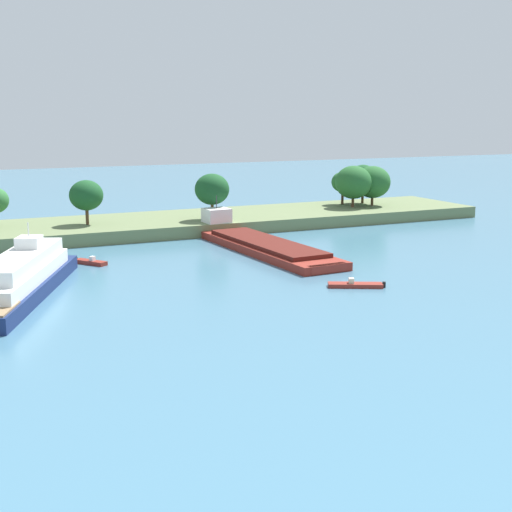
{
  "coord_description": "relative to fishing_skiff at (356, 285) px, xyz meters",
  "views": [
    {
      "loc": [
        -40.5,
        -28.46,
        16.79
      ],
      "look_at": [
        -8.09,
        42.05,
        1.2
      ],
      "focal_mm": 49.95,
      "sensor_mm": 36.0,
      "label": 1
    }
  ],
  "objects": [
    {
      "name": "small_motorboat",
      "position": [
        -21.46,
        21.75,
        0.03
      ],
      "size": [
        3.31,
        4.01,
        0.96
      ],
      "color": "maroon",
      "rests_on": "ground"
    },
    {
      "name": "treeline_island",
      "position": [
        6.05,
        40.96,
        1.83
      ],
      "size": [
        80.48,
        17.0,
        8.5
      ],
      "color": "#66754C",
      "rests_on": "ground"
    },
    {
      "name": "white_riverboat",
      "position": [
        -30.2,
        10.2,
        1.5
      ],
      "size": [
        14.21,
        24.7,
        6.49
      ],
      "color": "navy",
      "rests_on": "ground"
    },
    {
      "name": "fishing_skiff",
      "position": [
        0.0,
        0.0,
        0.0
      ],
      "size": [
        5.39,
        3.6,
        0.9
      ],
      "color": "maroon",
      "rests_on": "ground"
    },
    {
      "name": "cargo_barge",
      "position": [
        -0.37,
        22.28,
        0.61
      ],
      "size": [
        7.97,
        30.68,
        5.55
      ],
      "color": "maroon",
      "rests_on": "ground"
    }
  ]
}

